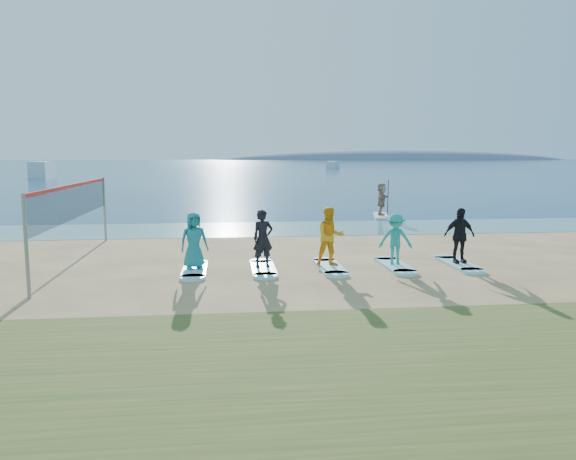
{
  "coord_description": "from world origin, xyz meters",
  "views": [
    {
      "loc": [
        -2.24,
        -14.77,
        3.4
      ],
      "look_at": [
        -0.38,
        2.0,
        1.1
      ],
      "focal_mm": 35.0,
      "sensor_mm": 36.0,
      "label": 1
    }
  ],
  "objects": [
    {
      "name": "surfboard_2",
      "position": [
        0.82,
        1.43,
        0.04
      ],
      "size": [
        0.7,
        2.2,
        0.09
      ],
      "primitive_type": "cube",
      "color": "#A4F0FF",
      "rests_on": "ground"
    },
    {
      "name": "volleyball_net",
      "position": [
        -6.93,
        3.25,
        1.9
      ],
      "size": [
        0.17,
        9.09,
        2.5
      ],
      "rotation": [
        0.0,
        0.0,
        0.01
      ],
      "color": "gray",
      "rests_on": "ground"
    },
    {
      "name": "boat_offshore_a",
      "position": [
        -28.62,
        70.54,
        0.0
      ],
      "size": [
        3.12,
        8.77,
        2.28
      ],
      "primitive_type": "cube",
      "rotation": [
        0.0,
        0.0,
        0.1
      ],
      "color": "silver",
      "rests_on": "ground"
    },
    {
      "name": "surfboard_0",
      "position": [
        -3.17,
        1.43,
        0.04
      ],
      "size": [
        0.7,
        2.2,
        0.09
      ],
      "primitive_type": "cube",
      "color": "#A4F0FF",
      "rests_on": "ground"
    },
    {
      "name": "student_0",
      "position": [
        -3.17,
        1.43,
        0.91
      ],
      "size": [
        0.92,
        0.74,
        1.64
      ],
      "primitive_type": "imported",
      "rotation": [
        0.0,
        0.0,
        0.31
      ],
      "color": "teal",
      "rests_on": "surfboard_0"
    },
    {
      "name": "student_2",
      "position": [
        0.82,
        1.43,
        0.96
      ],
      "size": [
        0.9,
        0.73,
        1.74
      ],
      "primitive_type": "imported",
      "rotation": [
        0.0,
        0.0,
        0.08
      ],
      "color": "#F0A419",
      "rests_on": "surfboard_2"
    },
    {
      "name": "surfboard_4",
      "position": [
        4.81,
        1.43,
        0.04
      ],
      "size": [
        0.7,
        2.2,
        0.09
      ],
      "primitive_type": "cube",
      "color": "#A4F0FF",
      "rests_on": "ground"
    },
    {
      "name": "surfboard_1",
      "position": [
        -1.18,
        1.43,
        0.04
      ],
      "size": [
        0.7,
        2.2,
        0.09
      ],
      "primitive_type": "cube",
      "color": "#A4F0FF",
      "rests_on": "ground"
    },
    {
      "name": "student_1",
      "position": [
        -1.18,
        1.43,
        0.94
      ],
      "size": [
        0.71,
        0.56,
        1.69
      ],
      "primitive_type": "imported",
      "rotation": [
        0.0,
        0.0,
        0.29
      ],
      "color": "black",
      "rests_on": "surfboard_1"
    },
    {
      "name": "shallow_water",
      "position": [
        0.0,
        10.5,
        0.01
      ],
      "size": [
        600.0,
        600.0,
        0.0
      ],
      "primitive_type": "plane",
      "color": "teal",
      "rests_on": "ground"
    },
    {
      "name": "student_4",
      "position": [
        4.81,
        1.43,
        0.93
      ],
      "size": [
        1.02,
        0.49,
        1.69
      ],
      "primitive_type": "imported",
      "rotation": [
        0.0,
        0.0,
        0.08
      ],
      "color": "black",
      "rests_on": "surfboard_4"
    },
    {
      "name": "ground",
      "position": [
        0.0,
        0.0,
        0.0
      ],
      "size": [
        600.0,
        600.0,
        0.0
      ],
      "primitive_type": "plane",
      "color": "tan",
      "rests_on": "ground"
    },
    {
      "name": "paddleboarder",
      "position": [
        6.1,
        14.63,
        0.98
      ],
      "size": [
        1.08,
        1.67,
        1.72
      ],
      "primitive_type": "imported",
      "rotation": [
        0.0,
        0.0,
        1.18
      ],
      "color": "tan",
      "rests_on": "paddleboard"
    },
    {
      "name": "surfboard_3",
      "position": [
        2.82,
        1.43,
        0.04
      ],
      "size": [
        0.7,
        2.2,
        0.09
      ],
      "primitive_type": "cube",
      "color": "#A4F0FF",
      "rests_on": "ground"
    },
    {
      "name": "boat_offshore_b",
      "position": [
        22.63,
        114.48,
        0.0
      ],
      "size": [
        3.96,
        5.65,
        1.63
      ],
      "primitive_type": "cube",
      "rotation": [
        0.0,
        0.0,
        -0.39
      ],
      "color": "silver",
      "rests_on": "ground"
    },
    {
      "name": "ocean",
      "position": [
        0.0,
        160.0,
        0.01
      ],
      "size": [
        600.0,
        600.0,
        0.0
      ],
      "primitive_type": "plane",
      "color": "navy",
      "rests_on": "ground"
    },
    {
      "name": "island_ridge",
      "position": [
        95.0,
        300.0,
        0.0
      ],
      "size": [
        220.0,
        56.0,
        18.0
      ],
      "primitive_type": "ellipsoid",
      "color": "slate",
      "rests_on": "ground"
    },
    {
      "name": "paddleboard",
      "position": [
        6.1,
        14.63,
        0.06
      ],
      "size": [
        1.32,
        3.08,
        0.12
      ],
      "primitive_type": "cube",
      "rotation": [
        0.0,
        0.0,
        -0.21
      ],
      "color": "silver",
      "rests_on": "ground"
    },
    {
      "name": "student_3",
      "position": [
        2.82,
        1.43,
        0.85
      ],
      "size": [
        1.09,
        0.77,
        1.52
      ],
      "primitive_type": "imported",
      "rotation": [
        0.0,
        0.0,
        -0.23
      ],
      "color": "teal",
      "rests_on": "surfboard_3"
    }
  ]
}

